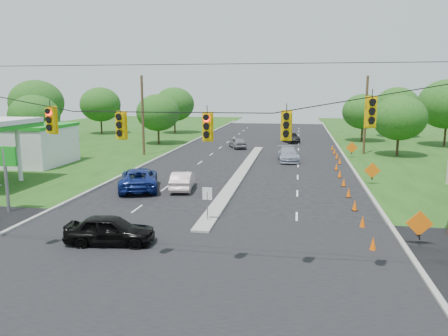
# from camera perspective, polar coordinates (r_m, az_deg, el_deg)

# --- Properties ---
(ground) EXTENTS (160.00, 160.00, 0.00)m
(ground) POSITION_cam_1_polar(r_m,az_deg,el_deg) (19.54, -5.87, -12.30)
(ground) COLOR black
(ground) RESTS_ON ground
(cross_street) EXTENTS (160.00, 14.00, 0.02)m
(cross_street) POSITION_cam_1_polar(r_m,az_deg,el_deg) (19.54, -5.87, -12.30)
(cross_street) COLOR black
(cross_street) RESTS_ON ground
(curb_left) EXTENTS (0.25, 110.00, 0.16)m
(curb_left) POSITION_cam_1_polar(r_m,az_deg,el_deg) (50.26, -7.83, 1.60)
(curb_left) COLOR gray
(curb_left) RESTS_ON ground
(curb_right) EXTENTS (0.25, 110.00, 0.16)m
(curb_right) POSITION_cam_1_polar(r_m,az_deg,el_deg) (48.22, 15.72, 0.94)
(curb_right) COLOR gray
(curb_right) RESTS_ON ground
(median) EXTENTS (1.00, 34.00, 0.18)m
(median) POSITION_cam_1_polar(r_m,az_deg,el_deg) (39.40, 2.32, -0.70)
(median) COLOR gray
(median) RESTS_ON ground
(median_sign) EXTENTS (0.55, 0.06, 2.05)m
(median_sign) POSITION_cam_1_polar(r_m,az_deg,el_deg) (24.63, -2.19, -3.89)
(median_sign) COLOR gray
(median_sign) RESTS_ON ground
(signal_span) EXTENTS (25.60, 0.32, 9.00)m
(signal_span) POSITION_cam_1_polar(r_m,az_deg,el_deg) (17.29, -7.22, 1.84)
(signal_span) COLOR #422D1C
(signal_span) RESTS_ON ground
(utility_pole_far_left) EXTENTS (0.28, 0.28, 9.00)m
(utility_pole_far_left) POSITION_cam_1_polar(r_m,az_deg,el_deg) (50.57, -10.57, 6.70)
(utility_pole_far_left) COLOR #422D1C
(utility_pole_far_left) RESTS_ON ground
(utility_pole_far_right) EXTENTS (0.28, 0.28, 9.00)m
(utility_pole_far_right) POSITION_cam_1_polar(r_m,az_deg,el_deg) (52.99, 18.01, 6.53)
(utility_pole_far_right) COLOR #422D1C
(utility_pole_far_right) RESTS_ON ground
(cone_0) EXTENTS (0.32, 0.32, 0.70)m
(cone_0) POSITION_cam_1_polar(r_m,az_deg,el_deg) (21.87, 18.88, -9.34)
(cone_0) COLOR #F55B07
(cone_0) RESTS_ON ground
(cone_1) EXTENTS (0.32, 0.32, 0.70)m
(cone_1) POSITION_cam_1_polar(r_m,az_deg,el_deg) (25.16, 17.65, -6.70)
(cone_1) COLOR #F55B07
(cone_1) RESTS_ON ground
(cone_2) EXTENTS (0.32, 0.32, 0.70)m
(cone_2) POSITION_cam_1_polar(r_m,az_deg,el_deg) (28.50, 16.71, -4.67)
(cone_2) COLOR #F55B07
(cone_2) RESTS_ON ground
(cone_3) EXTENTS (0.32, 0.32, 0.70)m
(cone_3) POSITION_cam_1_polar(r_m,az_deg,el_deg) (31.88, 15.97, -3.07)
(cone_3) COLOR #F55B07
(cone_3) RESTS_ON ground
(cone_4) EXTENTS (0.32, 0.32, 0.70)m
(cone_4) POSITION_cam_1_polar(r_m,az_deg,el_deg) (35.28, 15.38, -1.78)
(cone_4) COLOR #F55B07
(cone_4) RESTS_ON ground
(cone_5) EXTENTS (0.32, 0.32, 0.70)m
(cone_5) POSITION_cam_1_polar(r_m,az_deg,el_deg) (38.70, 14.89, -0.71)
(cone_5) COLOR #F55B07
(cone_5) RESTS_ON ground
(cone_6) EXTENTS (0.32, 0.32, 0.70)m
(cone_6) POSITION_cam_1_polar(r_m,az_deg,el_deg) (42.13, 14.48, 0.18)
(cone_6) COLOR #F55B07
(cone_6) RESTS_ON ground
(cone_7) EXTENTS (0.32, 0.32, 0.70)m
(cone_7) POSITION_cam_1_polar(r_m,az_deg,el_deg) (45.62, 14.88, 0.91)
(cone_7) COLOR #F55B07
(cone_7) RESTS_ON ground
(cone_8) EXTENTS (0.32, 0.32, 0.70)m
(cone_8) POSITION_cam_1_polar(r_m,az_deg,el_deg) (49.06, 14.53, 1.57)
(cone_8) COLOR #F55B07
(cone_8) RESTS_ON ground
(cone_9) EXTENTS (0.32, 0.32, 0.70)m
(cone_9) POSITION_cam_1_polar(r_m,az_deg,el_deg) (52.52, 14.22, 2.13)
(cone_9) COLOR #F55B07
(cone_9) RESTS_ON ground
(cone_10) EXTENTS (0.32, 0.32, 0.70)m
(cone_10) POSITION_cam_1_polar(r_m,az_deg,el_deg) (55.98, 13.96, 2.63)
(cone_10) COLOR #F55B07
(cone_10) RESTS_ON ground
(work_sign_0) EXTENTS (1.27, 0.58, 1.37)m
(work_sign_0) POSITION_cam_1_polar(r_m,az_deg,el_deg) (23.05, 24.16, -6.75)
(work_sign_0) COLOR black
(work_sign_0) RESTS_ON ground
(work_sign_1) EXTENTS (1.27, 0.58, 1.37)m
(work_sign_1) POSITION_cam_1_polar(r_m,az_deg,el_deg) (36.41, 18.80, -0.40)
(work_sign_1) COLOR black
(work_sign_1) RESTS_ON ground
(work_sign_2) EXTENTS (1.27, 0.58, 1.37)m
(work_sign_2) POSITION_cam_1_polar(r_m,az_deg,el_deg) (50.12, 16.35, 2.51)
(work_sign_2) COLOR black
(work_sign_2) RESTS_ON ground
(tree_2) EXTENTS (5.88, 5.88, 6.86)m
(tree_2) POSITION_cam_1_polar(r_m,az_deg,el_deg) (56.67, -23.56, 6.23)
(tree_2) COLOR black
(tree_2) RESTS_ON ground
(tree_3) EXTENTS (7.56, 7.56, 8.82)m
(tree_3) POSITION_cam_1_polar(r_m,az_deg,el_deg) (68.26, -23.29, 7.83)
(tree_3) COLOR black
(tree_3) RESTS_ON ground
(tree_4) EXTENTS (6.72, 6.72, 7.84)m
(tree_4) POSITION_cam_1_polar(r_m,az_deg,el_deg) (76.84, -15.84, 7.98)
(tree_4) COLOR black
(tree_4) RESTS_ON ground
(tree_5) EXTENTS (5.88, 5.88, 6.86)m
(tree_5) POSITION_cam_1_polar(r_m,az_deg,el_deg) (60.50, -8.62, 7.16)
(tree_5) COLOR black
(tree_5) RESTS_ON ground
(tree_6) EXTENTS (6.72, 6.72, 7.84)m
(tree_6) POSITION_cam_1_polar(r_m,az_deg,el_deg) (75.38, -6.49, 8.27)
(tree_6) COLOR black
(tree_6) RESTS_ON ground
(tree_9) EXTENTS (5.88, 5.88, 6.86)m
(tree_9) POSITION_cam_1_polar(r_m,az_deg,el_deg) (52.63, 21.95, 6.09)
(tree_9) COLOR black
(tree_9) RESTS_ON ground
(tree_10) EXTENTS (7.56, 7.56, 8.82)m
(tree_10) POSITION_cam_1_polar(r_m,az_deg,el_deg) (64.28, 27.20, 7.44)
(tree_10) COLOR black
(tree_10) RESTS_ON ground
(tree_11) EXTENTS (6.72, 6.72, 7.84)m
(tree_11) POSITION_cam_1_polar(r_m,az_deg,el_deg) (73.95, 21.65, 7.58)
(tree_11) COLOR black
(tree_11) RESTS_ON ground
(tree_12) EXTENTS (5.88, 5.88, 6.86)m
(tree_12) POSITION_cam_1_polar(r_m,az_deg,el_deg) (66.06, 17.72, 7.04)
(tree_12) COLOR black
(tree_12) RESTS_ON ground
(black_sedan) EXTENTS (4.49, 2.25, 1.47)m
(black_sedan) POSITION_cam_1_polar(r_m,az_deg,el_deg) (22.12, -14.65, -7.84)
(black_sedan) COLOR black
(black_sedan) RESTS_ON ground
(white_sedan) EXTENTS (2.05, 4.41, 1.40)m
(white_sedan) POSITION_cam_1_polar(r_m,az_deg,el_deg) (33.03, -5.44, -1.64)
(white_sedan) COLOR beige
(white_sedan) RESTS_ON ground
(blue_pickup) EXTENTS (4.47, 6.48, 1.65)m
(blue_pickup) POSITION_cam_1_polar(r_m,az_deg,el_deg) (33.59, -11.06, -1.37)
(blue_pickup) COLOR navy
(blue_pickup) RESTS_ON ground
(silver_car_far) EXTENTS (2.63, 5.22, 1.45)m
(silver_car_far) POSITION_cam_1_polar(r_m,az_deg,el_deg) (46.44, 8.37, 1.78)
(silver_car_far) COLOR #9599AD
(silver_car_far) RESTS_ON ground
(silver_car_oncoming) EXTENTS (3.00, 4.31, 1.36)m
(silver_car_oncoming) POSITION_cam_1_polar(r_m,az_deg,el_deg) (56.27, 1.80, 3.31)
(silver_car_oncoming) COLOR gray
(silver_car_oncoming) RESTS_ON ground
(dark_car_receding) EXTENTS (2.82, 4.40, 1.37)m
(dark_car_receding) POSITION_cam_1_polar(r_m,az_deg,el_deg) (62.88, 8.67, 3.93)
(dark_car_receding) COLOR black
(dark_car_receding) RESTS_ON ground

